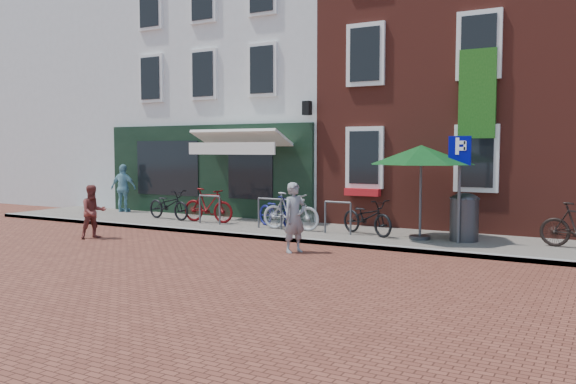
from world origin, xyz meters
The scene contains 16 objects.
ground centered at (0.00, 0.00, 0.00)m, with size 80.00×80.00×0.00m, color brown.
sidewalk centered at (1.00, 1.50, 0.05)m, with size 24.00×3.00×0.10m, color slate.
building_stucco centered at (-5.00, 7.00, 4.50)m, with size 8.00×8.00×9.00m, color silver.
building_brick_mid centered at (2.00, 7.00, 5.00)m, with size 6.00×8.00×10.00m, color maroon.
filler_left centered at (-12.50, 7.00, 4.50)m, with size 7.00×8.00×9.00m, color silver.
litter_bin centered at (3.54, 1.59, 0.72)m, with size 0.65×0.65×1.19m.
parking_sign centered at (3.50, 1.19, 1.76)m, with size 0.50×0.07×2.43m.
parasol centered at (2.56, 1.38, 2.18)m, with size 2.50×2.50×2.33m.
woman centered at (0.56, -1.17, 0.76)m, with size 0.55×0.36×1.52m, color gray.
boy centered at (-4.80, -1.88, 0.67)m, with size 0.65×0.51×1.34m, color brown.
cafe_person centered at (-8.00, 2.38, 0.91)m, with size 0.95×0.40×1.62m, color #73AAB8.
bicycle_0 centered at (-5.24, 1.47, 0.55)m, with size 0.59×1.71×0.90m, color black.
bicycle_1 centered at (-3.74, 1.46, 0.60)m, with size 0.47×1.65×0.99m, color #580709.
bicycle_2 centered at (-1.43, 1.49, 0.55)m, with size 0.59×1.71×0.90m, color navy.
bicycle_3 centered at (-0.88, 1.24, 0.60)m, with size 0.47×1.65×0.99m, color #A2A2A5.
bicycle_4 centered at (1.21, 1.40, 0.55)m, with size 0.59×1.71×0.90m, color black.
Camera 1 is at (6.61, -12.23, 2.24)m, focal length 36.69 mm.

